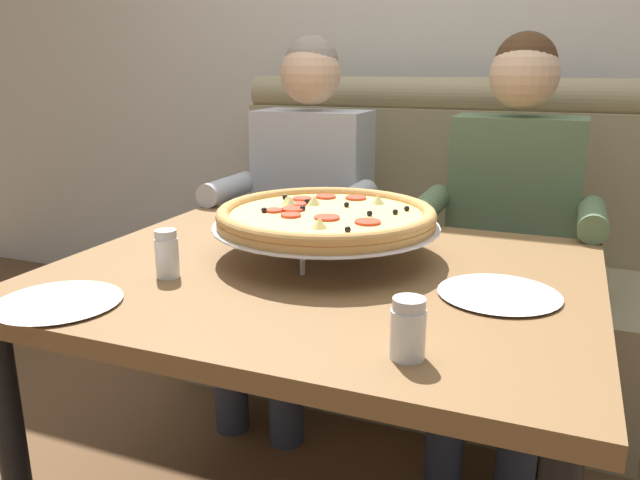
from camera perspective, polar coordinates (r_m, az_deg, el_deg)
back_wall_with_window at (r=2.85m, az=12.37°, el=19.92°), size 6.00×0.12×2.80m
booth_bench at (r=2.41m, az=8.64°, el=-3.21°), size 1.57×0.78×1.13m
dining_table at (r=1.46m, az=0.02°, el=-5.70°), size 1.22×1.00×0.72m
diner_left at (r=2.19m, az=-1.71°, el=3.48°), size 0.54×0.64×1.27m
diner_right at (r=2.02m, az=16.98°, el=1.75°), size 0.54×0.64×1.27m
pizza at (r=1.50m, az=0.55°, el=2.14°), size 0.55×0.55×0.13m
shaker_pepper_flakes at (r=1.01m, az=8.06°, el=-8.43°), size 0.06×0.06×0.10m
shaker_parmesan at (r=1.41m, az=-13.83°, el=-1.55°), size 0.05×0.05×0.11m
plate_near_left at (r=1.33m, az=-22.90°, el=-5.02°), size 0.25×0.25×0.02m
plate_near_right at (r=1.32m, az=16.10°, el=-4.53°), size 0.25×0.25×0.02m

